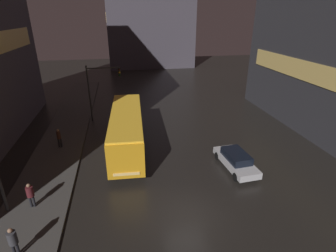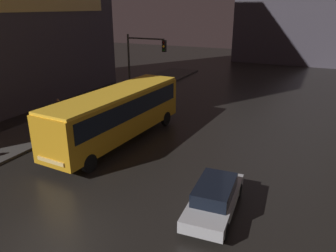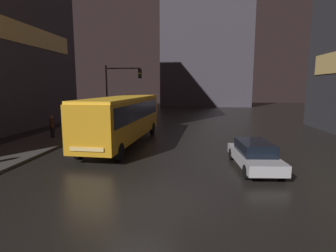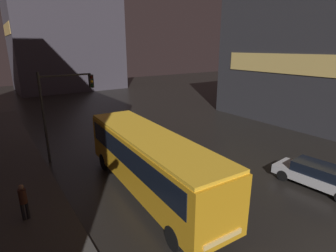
# 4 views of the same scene
# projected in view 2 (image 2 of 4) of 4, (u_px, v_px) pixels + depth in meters

# --- Properties ---
(ground_plane) EXTENTS (120.00, 120.00, 0.00)m
(ground_plane) POSITION_uv_depth(u_px,v_px,m) (53.00, 239.00, 12.23)
(ground_plane) COLOR black
(sidewalk_left) EXTENTS (4.00, 48.00, 0.15)m
(sidewalk_left) POSITION_uv_depth(u_px,v_px,m) (59.00, 122.00, 24.32)
(sidewalk_left) COLOR #3D3A38
(sidewalk_left) RESTS_ON ground
(bus_near) EXTENTS (3.15, 11.22, 3.30)m
(bus_near) POSITION_uv_depth(u_px,v_px,m) (117.00, 111.00, 20.43)
(bus_near) COLOR orange
(bus_near) RESTS_ON ground
(car_taxi) EXTENTS (2.05, 4.60, 1.36)m
(car_taxi) POSITION_uv_depth(u_px,v_px,m) (214.00, 197.00, 13.63)
(car_taxi) COLOR #B7B7BC
(car_taxi) RESTS_ON ground
(pedestrian_far) EXTENTS (0.44, 0.44, 1.71)m
(pedestrian_far) POSITION_uv_depth(u_px,v_px,m) (59.00, 109.00, 23.98)
(pedestrian_far) COLOR black
(pedestrian_far) RESTS_ON sidewalk_left
(traffic_light_main) EXTENTS (3.55, 0.35, 6.05)m
(traffic_light_main) POSITION_uv_depth(u_px,v_px,m) (142.00, 59.00, 26.85)
(traffic_light_main) COLOR #2D2D2D
(traffic_light_main) RESTS_ON ground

